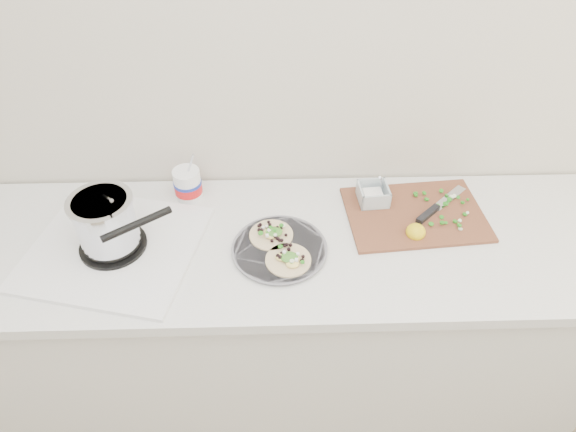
{
  "coord_description": "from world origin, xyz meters",
  "views": [
    {
      "loc": [
        0.04,
        0.23,
        2.1
      ],
      "look_at": [
        0.07,
        1.47,
        0.96
      ],
      "focal_mm": 32.0,
      "sensor_mm": 36.0,
      "label": 1
    }
  ],
  "objects_px": {
    "stove": "(109,231)",
    "taco_plate": "(280,247)",
    "tub": "(188,182)",
    "cutboard": "(412,210)"
  },
  "relations": [
    {
      "from": "taco_plate",
      "to": "tub",
      "type": "relative_size",
      "value": 1.4
    },
    {
      "from": "stove",
      "to": "taco_plate",
      "type": "relative_size",
      "value": 1.99
    },
    {
      "from": "taco_plate",
      "to": "cutboard",
      "type": "relative_size",
      "value": 0.63
    },
    {
      "from": "stove",
      "to": "taco_plate",
      "type": "distance_m",
      "value": 0.54
    },
    {
      "from": "taco_plate",
      "to": "tub",
      "type": "bearing_deg",
      "value": 138.99
    },
    {
      "from": "tub",
      "to": "cutboard",
      "type": "distance_m",
      "value": 0.79
    },
    {
      "from": "stove",
      "to": "tub",
      "type": "relative_size",
      "value": 2.8
    },
    {
      "from": "taco_plate",
      "to": "tub",
      "type": "distance_m",
      "value": 0.42
    },
    {
      "from": "stove",
      "to": "cutboard",
      "type": "height_order",
      "value": "stove"
    },
    {
      "from": "taco_plate",
      "to": "cutboard",
      "type": "distance_m",
      "value": 0.49
    }
  ]
}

